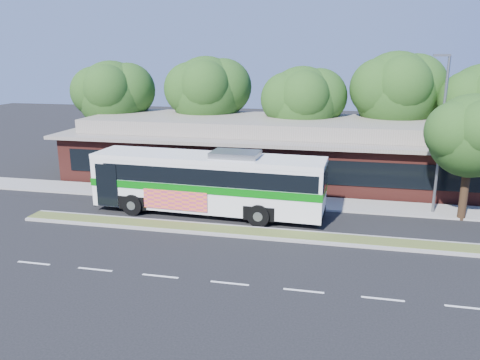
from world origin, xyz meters
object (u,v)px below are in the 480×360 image
(sedan, at_px, (137,170))
(sidewalk_tree, at_px, (478,134))
(transit_bus, at_px, (209,179))
(lamp_post, at_px, (441,131))

(sedan, height_order, sidewalk_tree, sidewalk_tree)
(sedan, bearing_deg, transit_bus, -116.37)
(lamp_post, bearing_deg, sedan, 170.00)
(lamp_post, height_order, sidewalk_tree, lamp_post)
(sedan, bearing_deg, sidewalk_tree, -86.82)
(lamp_post, bearing_deg, sidewalk_tree, -18.53)
(transit_bus, xyz_separation_m, sedan, (-7.39, 6.26, -1.36))
(transit_bus, bearing_deg, lamp_post, 14.51)
(sedan, bearing_deg, lamp_post, -86.11)
(sedan, relative_size, sidewalk_tree, 0.74)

